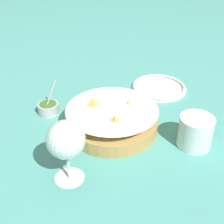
{
  "coord_description": "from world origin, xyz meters",
  "views": [
    {
      "loc": [
        -0.47,
        -0.58,
        0.55
      ],
      "look_at": [
        0.02,
        -0.01,
        0.06
      ],
      "focal_mm": 50.0,
      "sensor_mm": 36.0,
      "label": 1
    }
  ],
  "objects_px": {
    "wine_glass": "(66,141)",
    "side_plate": "(159,87)",
    "food_basket": "(112,120)",
    "beer_mug": "(196,133)",
    "sauce_cup": "(48,108)"
  },
  "relations": [
    {
      "from": "food_basket",
      "to": "beer_mug",
      "type": "bearing_deg",
      "value": -59.15
    },
    {
      "from": "beer_mug",
      "to": "side_plate",
      "type": "bearing_deg",
      "value": 59.21
    },
    {
      "from": "food_basket",
      "to": "beer_mug",
      "type": "distance_m",
      "value": 0.24
    },
    {
      "from": "food_basket",
      "to": "beer_mug",
      "type": "relative_size",
      "value": 2.08
    },
    {
      "from": "wine_glass",
      "to": "side_plate",
      "type": "xyz_separation_m",
      "value": [
        0.5,
        0.16,
        -0.11
      ]
    },
    {
      "from": "side_plate",
      "to": "wine_glass",
      "type": "bearing_deg",
      "value": -162.15
    },
    {
      "from": "side_plate",
      "to": "food_basket",
      "type": "bearing_deg",
      "value": -165.69
    },
    {
      "from": "beer_mug",
      "to": "sauce_cup",
      "type": "bearing_deg",
      "value": 118.57
    },
    {
      "from": "sauce_cup",
      "to": "side_plate",
      "type": "xyz_separation_m",
      "value": [
        0.39,
        -0.12,
        -0.01
      ]
    },
    {
      "from": "sauce_cup",
      "to": "side_plate",
      "type": "bearing_deg",
      "value": -17.71
    },
    {
      "from": "wine_glass",
      "to": "side_plate",
      "type": "bearing_deg",
      "value": 17.85
    },
    {
      "from": "food_basket",
      "to": "wine_glass",
      "type": "height_order",
      "value": "wine_glass"
    },
    {
      "from": "food_basket",
      "to": "side_plate",
      "type": "distance_m",
      "value": 0.3
    },
    {
      "from": "food_basket",
      "to": "sauce_cup",
      "type": "bearing_deg",
      "value": 116.08
    },
    {
      "from": "beer_mug",
      "to": "side_plate",
      "type": "relative_size",
      "value": 0.66
    }
  ]
}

